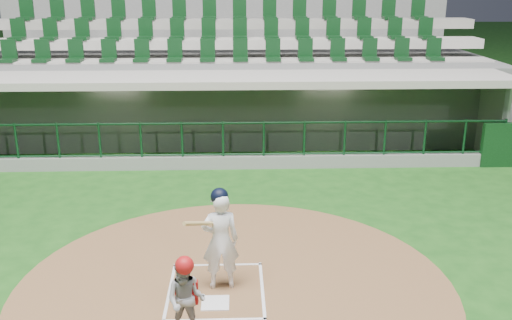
% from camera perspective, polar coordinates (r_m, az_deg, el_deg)
% --- Properties ---
extents(ground, '(120.00, 120.00, 0.00)m').
position_cam_1_polar(ground, '(9.76, -3.95, -12.03)').
color(ground, '#184914').
rests_on(ground, ground).
extents(dirt_circle, '(7.20, 7.20, 0.01)m').
position_cam_1_polar(dirt_circle, '(9.58, -2.15, -12.57)').
color(dirt_circle, brown).
rests_on(dirt_circle, ground).
extents(home_plate, '(0.43, 0.43, 0.02)m').
position_cam_1_polar(home_plate, '(9.15, -4.09, -14.07)').
color(home_plate, white).
rests_on(home_plate, dirt_circle).
extents(batter_box_chalk, '(1.55, 1.80, 0.01)m').
position_cam_1_polar(batter_box_chalk, '(9.49, -4.01, -12.83)').
color(batter_box_chalk, silver).
rests_on(batter_box_chalk, ground).
extents(dugout_structure, '(16.40, 3.70, 3.00)m').
position_cam_1_polar(dugout_structure, '(16.74, -2.39, 4.27)').
color(dugout_structure, slate).
rests_on(dugout_structure, ground).
extents(seating_deck, '(17.00, 6.72, 5.15)m').
position_cam_1_polar(seating_deck, '(19.68, -3.05, 7.66)').
color(seating_deck, slate).
rests_on(seating_deck, ground).
extents(batter, '(0.86, 0.87, 1.72)m').
position_cam_1_polar(batter, '(9.20, -3.60, -7.83)').
color(batter, white).
rests_on(batter, dirt_circle).
extents(catcher, '(0.63, 0.53, 1.24)m').
position_cam_1_polar(catcher, '(8.16, -7.03, -13.50)').
color(catcher, '#939398').
rests_on(catcher, dirt_circle).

